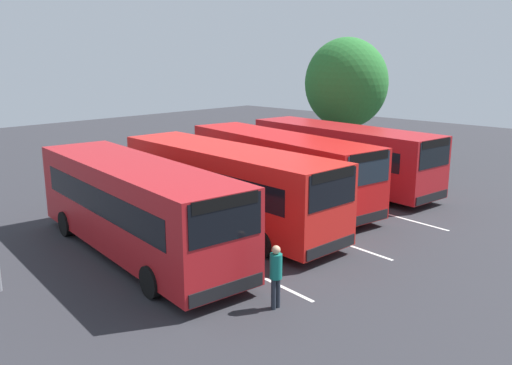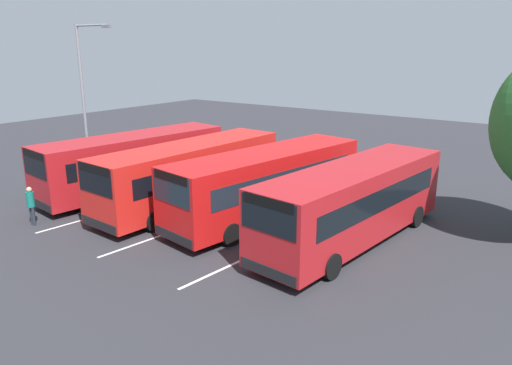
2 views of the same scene
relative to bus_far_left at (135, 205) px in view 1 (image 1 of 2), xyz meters
The scene contains 10 objects.
ground_plane 6.36m from the bus_far_left, 97.50° to the left, with size 70.20×70.20×0.00m, color #2B2B30.
bus_far_left is the anchor object (origin of this frame).
bus_center_left 4.03m from the bus_far_left, 89.62° to the left, with size 10.33×3.08×3.03m.
bus_center_right 7.93m from the bus_far_left, 95.52° to the left, with size 10.46×4.10×3.03m.
bus_far_right 12.18m from the bus_far_left, 92.21° to the left, with size 10.41×3.60×3.03m.
pedestrian 5.92m from the bus_far_left, ahead, with size 0.33×0.33×1.71m.
depot_tree 19.07m from the bus_far_left, 104.10° to the left, with size 5.20×4.68×7.49m.
lane_stripe_outer_left 2.72m from the bus_far_left, 111.90° to the left, with size 14.44×0.12×0.01m, color silver.
lane_stripe_inner_left 6.36m from the bus_far_left, 97.50° to the left, with size 14.44×0.12×0.01m, color silver.
lane_stripe_inner_right 10.35m from the bus_far_left, 94.50° to the left, with size 14.44×0.12×0.01m, color silver.
Camera 1 is at (15.08, -15.26, 6.35)m, focal length 37.26 mm.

